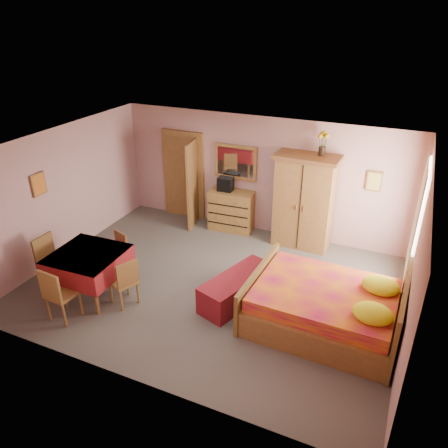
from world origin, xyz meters
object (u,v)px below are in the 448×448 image
at_px(chair_south, 62,293).
at_px(bench, 237,288).
at_px(floor_lamp, 279,200).
at_px(wardrobe, 304,202).
at_px(dining_table, 90,274).
at_px(chair_east, 123,281).
at_px(bed, 325,296).
at_px(wall_mirror, 236,162).
at_px(sunflower_vase, 323,143).
at_px(stereo, 226,184).
at_px(chair_north, 115,254).
at_px(chest_of_drawers, 231,211).
at_px(chair_west, 55,263).

bearing_deg(chair_south, bench, 38.33).
bearing_deg(floor_lamp, wardrobe, -17.15).
bearing_deg(dining_table, chair_east, 3.63).
bearing_deg(bed, chair_south, -156.30).
bearing_deg(bench, floor_lamp, 92.25).
distance_m(wall_mirror, sunflower_vase, 2.02).
height_order(bench, chair_south, chair_south).
height_order(stereo, chair_north, stereo).
bearing_deg(chair_north, chair_east, 155.73).
distance_m(chest_of_drawers, chair_north, 2.92).
bearing_deg(bench, chest_of_drawers, 115.34).
bearing_deg(chair_north, stereo, -92.66).
xyz_separation_m(stereo, wardrobe, (1.80, -0.07, -0.08)).
bearing_deg(wardrobe, chair_west, -135.87).
height_order(bench, chair_north, chair_north).
distance_m(dining_table, chair_east, 0.67).
xyz_separation_m(stereo, floor_lamp, (1.22, 0.11, -0.21)).
height_order(stereo, chair_west, stereo).
relative_size(chair_south, chair_east, 1.09).
xyz_separation_m(chair_north, chair_east, (0.71, -0.71, 0.03)).
height_order(wardrobe, chair_south, wardrobe).
relative_size(wardrobe, bench, 1.34).
height_order(dining_table, chair_east, chair_east).
distance_m(wardrobe, chair_west, 4.97).
relative_size(floor_lamp, sunflower_vase, 3.63).
distance_m(bed, chair_west, 4.74).
bearing_deg(chair_west, chair_north, 139.23).
relative_size(floor_lamp, chair_north, 2.12).
xyz_separation_m(stereo, bed, (2.81, -2.50, -0.54)).
bearing_deg(bed, wardrobe, 114.49).
xyz_separation_m(wardrobe, bed, (1.01, -2.43, -0.45)).
bearing_deg(stereo, chair_west, -118.27).
distance_m(bed, dining_table, 4.01).
bearing_deg(bed, sunflower_vase, 108.81).
bearing_deg(stereo, bench, -61.92).
height_order(sunflower_vase, chair_south, sunflower_vase).
bearing_deg(dining_table, chest_of_drawers, 69.62).
bearing_deg(bed, stereo, 140.24).
relative_size(chair_west, chair_east, 1.12).
relative_size(bed, chair_south, 2.43).
xyz_separation_m(floor_lamp, bench, (0.10, -2.59, -0.63)).
height_order(stereo, floor_lamp, floor_lamp).
distance_m(stereo, bed, 3.80).
relative_size(chair_south, chair_west, 0.98).
height_order(chest_of_drawers, wall_mirror, wall_mirror).
height_order(chest_of_drawers, sunflower_vase, sunflower_vase).
bearing_deg(floor_lamp, chair_north, -130.74).
relative_size(chest_of_drawers, floor_lamp, 0.56).
relative_size(wall_mirror, stereo, 2.98).
distance_m(dining_table, chair_south, 0.69).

